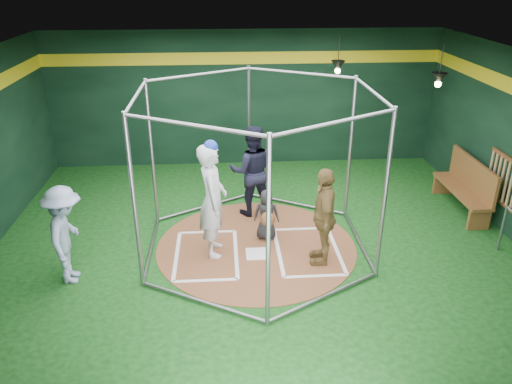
{
  "coord_description": "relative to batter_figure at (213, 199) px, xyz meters",
  "views": [
    {
      "loc": [
        -0.59,
        -8.25,
        4.91
      ],
      "look_at": [
        0.0,
        0.1,
        1.1
      ],
      "focal_mm": 35.0,
      "sensor_mm": 36.0,
      "label": 1
    }
  ],
  "objects": [
    {
      "name": "catcher_figure",
      "position": [
        1.02,
        0.44,
        -0.57
      ],
      "size": [
        0.54,
        0.59,
        1.02
      ],
      "color": "black",
      "rests_on": "clay_disc"
    },
    {
      "name": "home_plate",
      "position": [
        0.8,
        -0.14,
        -1.08
      ],
      "size": [
        0.43,
        0.43,
        0.01
      ],
      "primitive_type": "cube",
      "color": "white",
      "rests_on": "clay_disc"
    },
    {
      "name": "dugout_bench",
      "position": [
        5.44,
        1.41,
        -0.5
      ],
      "size": [
        0.47,
        2.0,
        1.17
      ],
      "color": "brown",
      "rests_on": "ground"
    },
    {
      "name": "batter_box_right",
      "position": [
        1.75,
        -0.09,
        -1.08
      ],
      "size": [
        1.17,
        1.77,
        0.01
      ],
      "color": "white",
      "rests_on": "clay_disc"
    },
    {
      "name": "pendant_lamp_near",
      "position": [
        3.0,
        3.76,
        1.64
      ],
      "size": [
        0.34,
        0.34,
        0.9
      ],
      "color": "black",
      "rests_on": "room_shell"
    },
    {
      "name": "room_shell",
      "position": [
        0.8,
        0.16,
        0.66
      ],
      "size": [
        10.1,
        9.1,
        3.53
      ],
      "color": "#0C370E",
      "rests_on": "ground"
    },
    {
      "name": "batting_cage",
      "position": [
        0.8,
        0.16,
        0.4
      ],
      "size": [
        4.05,
        4.67,
        3.0
      ],
      "color": "gray",
      "rests_on": "ground"
    },
    {
      "name": "umpire",
      "position": [
        0.8,
        1.58,
        -0.11
      ],
      "size": [
        0.97,
        0.77,
        1.95
      ],
      "primitive_type": "imported",
      "rotation": [
        0.0,
        0.0,
        3.17
      ],
      "color": "black",
      "rests_on": "clay_disc"
    },
    {
      "name": "pendant_lamp_far",
      "position": [
        4.8,
        2.16,
        1.64
      ],
      "size": [
        0.34,
        0.34,
        0.9
      ],
      "color": "black",
      "rests_on": "room_shell"
    },
    {
      "name": "clay_disc",
      "position": [
        0.8,
        0.16,
        -1.09
      ],
      "size": [
        3.8,
        3.8,
        0.01
      ],
      "primitive_type": "cylinder",
      "color": "brown",
      "rests_on": "ground"
    },
    {
      "name": "visitor_leopard",
      "position": [
        1.94,
        -0.43,
        -0.19
      ],
      "size": [
        0.57,
        1.1,
        1.8
      ],
      "primitive_type": "imported",
      "rotation": [
        0.0,
        0.0,
        -1.7
      ],
      "color": "#9E7F43",
      "rests_on": "clay_disc"
    },
    {
      "name": "bystander_blue",
      "position": [
        -2.41,
        -0.71,
        -0.24
      ],
      "size": [
        0.73,
        1.16,
        1.72
      ],
      "primitive_type": "imported",
      "rotation": [
        0.0,
        0.0,
        1.65
      ],
      "color": "#8D9EBA",
      "rests_on": "ground"
    },
    {
      "name": "bat_rack",
      "position": [
        5.72,
        0.56,
        -0.05
      ],
      "size": [
        0.07,
        1.25,
        0.98
      ],
      "color": "brown",
      "rests_on": "room_shell"
    },
    {
      "name": "batter_box_left",
      "position": [
        -0.15,
        -0.09,
        -1.08
      ],
      "size": [
        1.17,
        1.77,
        0.01
      ],
      "color": "white",
      "rests_on": "clay_disc"
    },
    {
      "name": "batter_figure",
      "position": [
        0.0,
        0.0,
        0.0
      ],
      "size": [
        0.52,
        0.78,
        2.2
      ],
      "color": "silver",
      "rests_on": "clay_disc"
    }
  ]
}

